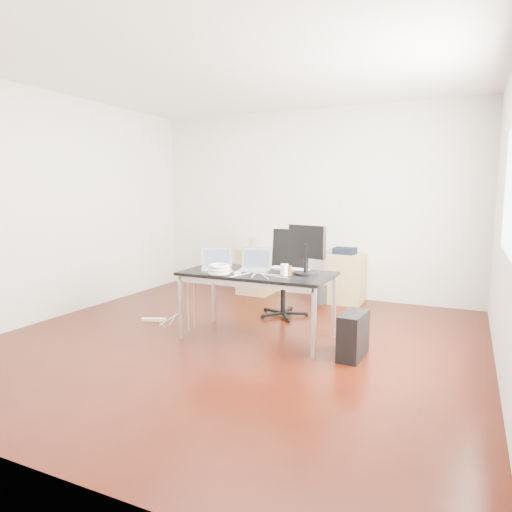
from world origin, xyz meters
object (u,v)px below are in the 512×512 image
at_px(office_chair, 286,269).
at_px(filing_cabinet_right, 346,278).
at_px(pc_tower, 353,335).
at_px(filing_cabinet_left, 257,271).
at_px(desk, 257,277).

distance_m(office_chair, filing_cabinet_right, 1.16).
relative_size(office_chair, pc_tower, 2.40).
height_order(office_chair, filing_cabinet_left, office_chair).
bearing_deg(office_chair, pc_tower, -45.55).
bearing_deg(filing_cabinet_right, pc_tower, -74.25).
distance_m(office_chair, filing_cabinet_left, 1.35).
distance_m(office_chair, pc_tower, 1.70).
relative_size(filing_cabinet_left, filing_cabinet_right, 1.00).
relative_size(office_chair, filing_cabinet_right, 1.54).
xyz_separation_m(office_chair, pc_tower, (1.15, -1.19, -0.39)).
height_order(filing_cabinet_right, pc_tower, filing_cabinet_right).
xyz_separation_m(filing_cabinet_left, pc_tower, (2.03, -2.18, -0.13)).
xyz_separation_m(desk, filing_cabinet_left, (-0.95, 2.03, -0.33)).
height_order(desk, filing_cabinet_left, desk).
distance_m(filing_cabinet_right, pc_tower, 2.27).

